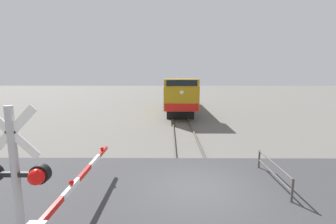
{
  "coord_description": "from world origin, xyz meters",
  "views": [
    {
      "loc": [
        -1.01,
        -7.72,
        4.16
      ],
      "look_at": [
        -1.1,
        5.8,
        1.97
      ],
      "focal_mm": 24.91,
      "sensor_mm": 36.0,
      "label": 1
    }
  ],
  "objects_px": {
    "locomotive": "(178,94)",
    "crossing_signal": "(16,186)",
    "crossing_gate": "(53,221)",
    "guard_railing": "(273,171)"
  },
  "relations": [
    {
      "from": "crossing_signal",
      "to": "guard_railing",
      "type": "distance_m",
      "value": 8.07
    },
    {
      "from": "crossing_gate",
      "to": "locomotive",
      "type": "bearing_deg",
      "value": 80.61
    },
    {
      "from": "locomotive",
      "to": "guard_railing",
      "type": "distance_m",
      "value": 19.04
    },
    {
      "from": "locomotive",
      "to": "crossing_gate",
      "type": "relative_size",
      "value": 2.73
    },
    {
      "from": "crossing_signal",
      "to": "guard_railing",
      "type": "height_order",
      "value": "crossing_signal"
    },
    {
      "from": "crossing_signal",
      "to": "crossing_gate",
      "type": "relative_size",
      "value": 0.63
    },
    {
      "from": "crossing_signal",
      "to": "guard_railing",
      "type": "relative_size",
      "value": 1.3
    },
    {
      "from": "locomotive",
      "to": "crossing_signal",
      "type": "xyz_separation_m",
      "value": [
        -3.68,
        -23.25,
        0.3
      ]
    },
    {
      "from": "locomotive",
      "to": "crossing_gate",
      "type": "distance_m",
      "value": 22.5
    },
    {
      "from": "locomotive",
      "to": "crossing_signal",
      "type": "height_order",
      "value": "locomotive"
    }
  ]
}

